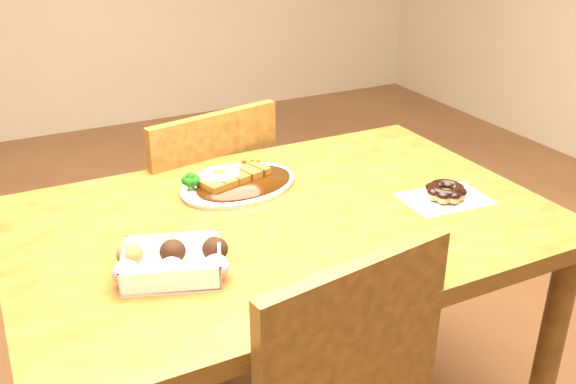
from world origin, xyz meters
name	(u,v)px	position (x,y,z in m)	size (l,w,h in m)	color
table	(284,254)	(0.00, 0.00, 0.65)	(1.20, 0.80, 0.75)	#502C10
chair_far	(198,225)	(-0.03, 0.54, 0.48)	(0.50, 0.50, 0.87)	#502C10
katsu_curry_plate	(236,182)	(-0.04, 0.19, 0.77)	(0.34, 0.27, 0.06)	white
donut_box	(172,262)	(-0.30, -0.12, 0.78)	(0.23, 0.20, 0.05)	white
pon_de_ring	(446,192)	(0.38, -0.10, 0.77)	(0.21, 0.15, 0.04)	silver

